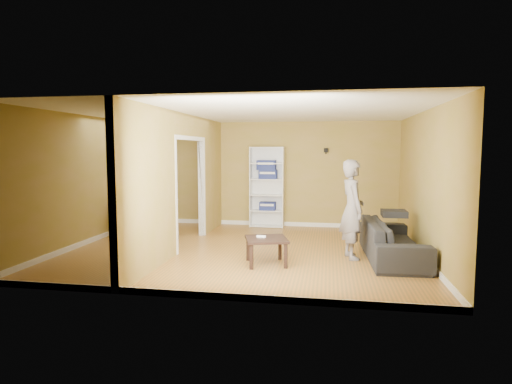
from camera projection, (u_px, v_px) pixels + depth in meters
room_shell at (244, 182)px, 8.05m from camera, size 6.50×6.50×6.50m
partition at (183, 182)px, 8.25m from camera, size 0.22×5.50×2.60m
wall_speaker at (326, 150)px, 10.38m from camera, size 0.10×0.10×0.10m
sofa at (393, 234)px, 7.47m from camera, size 2.32×1.07×0.87m
person at (352, 201)px, 7.47m from camera, size 0.87×0.76×2.05m
bookshelf at (267, 187)px, 10.62m from camera, size 0.84×0.37×1.99m
paper_box_navy_a at (268, 206)px, 10.62m from camera, size 0.39×0.25×0.20m
paper_box_navy_b at (268, 174)px, 10.54m from camera, size 0.44×0.28×0.22m
paper_box_navy_c at (266, 165)px, 10.52m from camera, size 0.46×0.30×0.23m
coffee_table at (266, 242)px, 7.12m from camera, size 0.67×0.67×0.45m
game_controller at (261, 236)px, 7.18m from camera, size 0.15×0.04×0.03m
dining_table at (147, 204)px, 9.62m from camera, size 1.24×0.83×0.78m
chair_left at (116, 213)px, 9.71m from camera, size 0.44×0.44×0.97m
chair_near at (140, 220)px, 9.04m from camera, size 0.45×0.45×0.88m
chair_far at (161, 210)px, 10.25m from camera, size 0.54×0.54×0.95m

